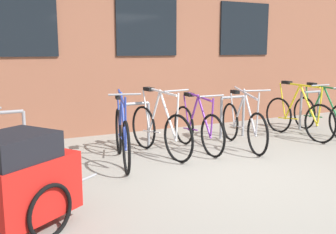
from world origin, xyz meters
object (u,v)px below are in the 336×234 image
(bicycle_purple, at_px, (197,127))
(bicycle_green, at_px, (322,115))
(bicycle_silver, at_px, (243,125))
(bike_trailer, at_px, (22,179))
(bicycle_blue, at_px, (122,135))
(bicycle_yellow, at_px, (298,116))
(bicycle_white, at_px, (160,129))

(bicycle_purple, bearing_deg, bicycle_green, -0.27)
(bicycle_green, height_order, bicycle_silver, bicycle_silver)
(bicycle_purple, distance_m, bike_trailer, 3.48)
(bicycle_blue, distance_m, bicycle_yellow, 3.62)
(bicycle_purple, height_order, bicycle_silver, bicycle_silver)
(bicycle_blue, xyz_separation_m, bicycle_yellow, (3.61, 0.11, -0.01))
(bicycle_blue, height_order, bicycle_silver, bicycle_blue)
(bicycle_blue, bearing_deg, bicycle_silver, -1.10)
(bicycle_green, bearing_deg, bicycle_purple, 179.73)
(bicycle_white, xyz_separation_m, bicycle_yellow, (2.92, -0.04, -0.01))
(bicycle_green, relative_size, bicycle_yellow, 0.99)
(bicycle_purple, bearing_deg, bicycle_blue, -174.47)
(bicycle_silver, xyz_separation_m, bike_trailer, (-3.77, -1.65, 0.10))
(bicycle_silver, height_order, bike_trailer, bicycle_silver)
(bicycle_green, relative_size, bicycle_purple, 1.07)
(bicycle_white, relative_size, bicycle_silver, 0.98)
(bicycle_white, bearing_deg, bicycle_silver, -7.21)
(bicycle_silver, distance_m, bike_trailer, 4.11)
(bicycle_white, relative_size, bicycle_purple, 1.06)
(bicycle_silver, distance_m, bicycle_yellow, 1.43)
(bicycle_silver, height_order, bicycle_yellow, bicycle_yellow)
(bicycle_white, height_order, bicycle_purple, bicycle_white)
(bike_trailer, bearing_deg, bicycle_blue, 46.98)
(bicycle_purple, distance_m, bicycle_silver, 0.83)
(bicycle_green, bearing_deg, bike_trailer, -162.78)
(bicycle_purple, bearing_deg, bicycle_white, 178.87)
(bicycle_white, distance_m, bicycle_blue, 0.71)
(bicycle_white, bearing_deg, bicycle_blue, -167.95)
(bicycle_green, bearing_deg, bicycle_white, 179.56)
(bicycle_white, bearing_deg, bicycle_yellow, -0.76)
(bicycle_yellow, bearing_deg, bicycle_white, 179.24)
(bicycle_purple, xyz_separation_m, bike_trailer, (-2.96, -1.83, 0.11))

